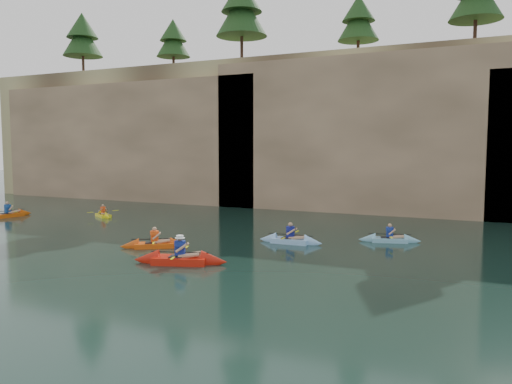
% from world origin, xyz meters
% --- Properties ---
extents(ground, '(160.00, 160.00, 0.00)m').
position_xyz_m(ground, '(0.00, 0.00, 0.00)').
color(ground, black).
rests_on(ground, ground).
extents(cliff, '(70.00, 16.00, 12.00)m').
position_xyz_m(cliff, '(0.00, 30.00, 6.00)').
color(cliff, tan).
rests_on(cliff, ground).
extents(cliff_slab_west, '(26.00, 2.40, 10.56)m').
position_xyz_m(cliff_slab_west, '(-20.00, 22.60, 5.28)').
color(cliff_slab_west, tan).
rests_on(cliff_slab_west, ground).
extents(cliff_slab_center, '(24.00, 2.40, 11.40)m').
position_xyz_m(cliff_slab_center, '(2.00, 22.60, 5.70)').
color(cliff_slab_center, tan).
rests_on(cliff_slab_center, ground).
extents(sea_cave_west, '(4.50, 1.00, 4.00)m').
position_xyz_m(sea_cave_west, '(-18.00, 21.95, 2.00)').
color(sea_cave_west, black).
rests_on(sea_cave_west, ground).
extents(sea_cave_center, '(3.50, 1.00, 3.20)m').
position_xyz_m(sea_cave_center, '(-4.00, 21.95, 1.60)').
color(sea_cave_center, black).
rests_on(sea_cave_center, ground).
extents(sea_cave_east, '(5.00, 1.00, 4.50)m').
position_xyz_m(sea_cave_east, '(10.00, 21.95, 2.25)').
color(sea_cave_east, black).
rests_on(sea_cave_east, ground).
extents(main_kayaker, '(3.93, 2.48, 1.43)m').
position_xyz_m(main_kayaker, '(-2.02, 3.79, 0.19)').
color(main_kayaker, red).
rests_on(main_kayaker, ground).
extents(kayaker_orange, '(3.06, 2.35, 1.21)m').
position_xyz_m(kayaker_orange, '(-4.92, 6.05, 0.15)').
color(kayaker_orange, '#E04E0E').
rests_on(kayaker_orange, ground).
extents(kayaker_ltblue_near, '(3.25, 2.51, 1.28)m').
position_xyz_m(kayaker_ltblue_near, '(0.47, 9.68, 0.16)').
color(kayaker_ltblue_near, '#93C3F7').
rests_on(kayaker_ltblue_near, ground).
extents(kayaker_yellow, '(2.54, 1.86, 1.05)m').
position_xyz_m(kayaker_yellow, '(-14.23, 13.03, 0.13)').
color(kayaker_yellow, yellow).
rests_on(kayaker_yellow, ground).
extents(kayaker_ltblue_mid, '(3.10, 2.22, 1.15)m').
position_xyz_m(kayaker_ltblue_mid, '(4.81, 12.03, 0.14)').
color(kayaker_ltblue_mid, '#7CB7D0').
rests_on(kayaker_ltblue_mid, ground).
extents(kayaker_extra_west, '(2.53, 3.40, 1.31)m').
position_xyz_m(kayaker_extra_west, '(-19.95, 10.27, 0.16)').
color(kayaker_extra_west, '#DA520D').
rests_on(kayaker_extra_west, ground).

